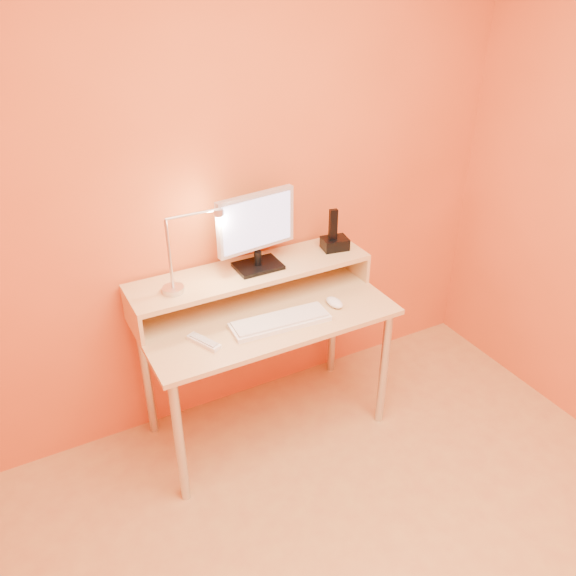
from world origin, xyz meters
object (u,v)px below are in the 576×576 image
keyboard (280,322)px  mouse (335,302)px  monitor_panel (256,222)px  phone_dock (335,243)px  lamp_base (173,289)px  remote_control (204,342)px

keyboard → mouse: (0.31, 0.02, 0.01)m
monitor_panel → phone_dock: 0.48m
monitor_panel → lamp_base: monitor_panel is taller
monitor_panel → keyboard: size_ratio=0.87×
phone_dock → keyboard: 0.57m
mouse → keyboard: bearing=179.2°
monitor_panel → phone_dock: size_ratio=3.12×
phone_dock → lamp_base: bearing=-167.9°
mouse → remote_control: (-0.67, 0.00, -0.01)m
lamp_base → phone_dock: size_ratio=0.77×
lamp_base → keyboard: size_ratio=0.22×
keyboard → remote_control: keyboard is taller
phone_dock → keyboard: phone_dock is taller
lamp_base → monitor_panel: bearing=5.2°
monitor_panel → keyboard: monitor_panel is taller
lamp_base → remote_control: size_ratio=0.58×
mouse → phone_dock: bearing=54.9°
lamp_base → mouse: size_ratio=0.92×
lamp_base → phone_dock: bearing=2.0°
monitor_panel → remote_control: size_ratio=2.36×
monitor_panel → phone_dock: monitor_panel is taller
mouse → lamp_base: bearing=158.4°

